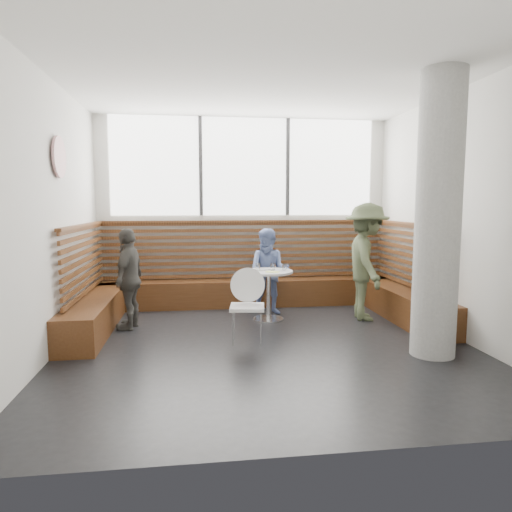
{
  "coord_description": "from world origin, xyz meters",
  "views": [
    {
      "loc": [
        -0.86,
        -5.42,
        1.74
      ],
      "look_at": [
        0.0,
        1.0,
        1.0
      ],
      "focal_mm": 32.0,
      "sensor_mm": 36.0,
      "label": 1
    }
  ],
  "objects": [
    {
      "name": "child_left",
      "position": [
        -1.78,
        1.04,
        0.7
      ],
      "size": [
        0.51,
        0.88,
        1.41
      ],
      "primitive_type": "imported",
      "rotation": [
        0.0,
        0.0,
        -1.78
      ],
      "color": "#474541",
      "rests_on": "ground"
    },
    {
      "name": "menu_card",
      "position": [
        0.25,
        1.08,
        0.75
      ],
      "size": [
        0.24,
        0.2,
        0.0
      ],
      "primitive_type": "cube",
      "rotation": [
        0.0,
        0.0,
        -0.36
      ],
      "color": "#A5C64C",
      "rests_on": "cafe_table"
    },
    {
      "name": "glass_mid",
      "position": [
        0.28,
        1.22,
        0.81
      ],
      "size": [
        0.07,
        0.07,
        0.11
      ],
      "primitive_type": "cylinder",
      "color": "white",
      "rests_on": "cafe_table"
    },
    {
      "name": "child_back",
      "position": [
        0.29,
        1.63,
        0.68
      ],
      "size": [
        0.8,
        0.71,
        1.36
      ],
      "primitive_type": "imported",
      "rotation": [
        0.0,
        0.0,
        -0.35
      ],
      "color": "#687CB5",
      "rests_on": "ground"
    },
    {
      "name": "plate_far",
      "position": [
        0.25,
        1.37,
        0.76
      ],
      "size": [
        0.18,
        0.18,
        0.01
      ],
      "primitive_type": "cylinder",
      "color": "white",
      "rests_on": "cafe_table"
    },
    {
      "name": "plate_near",
      "position": [
        0.11,
        1.32,
        0.76
      ],
      "size": [
        0.22,
        0.22,
        0.02
      ],
      "primitive_type": "cylinder",
      "color": "white",
      "rests_on": "cafe_table"
    },
    {
      "name": "cafe_chair",
      "position": [
        -0.22,
        0.22,
        0.54
      ],
      "size": [
        0.44,
        0.43,
        0.93
      ],
      "rotation": [
        0.0,
        0.0,
        -0.14
      ],
      "color": "white",
      "rests_on": "ground"
    },
    {
      "name": "concrete_column",
      "position": [
        1.85,
        -0.6,
        1.6
      ],
      "size": [
        0.5,
        0.5,
        3.2
      ],
      "primitive_type": "cylinder",
      "color": "gray",
      "rests_on": "ground"
    },
    {
      "name": "adult_man",
      "position": [
        1.69,
        1.1,
        0.88
      ],
      "size": [
        0.82,
        1.22,
        1.76
      ],
      "primitive_type": "imported",
      "rotation": [
        0.0,
        0.0,
        1.42
      ],
      "color": "#495337",
      "rests_on": "ground"
    },
    {
      "name": "wall_art",
      "position": [
        -2.46,
        0.4,
        2.3
      ],
      "size": [
        0.03,
        0.5,
        0.5
      ],
      "primitive_type": "cylinder",
      "rotation": [
        0.0,
        1.57,
        0.0
      ],
      "color": "white",
      "rests_on": "room"
    },
    {
      "name": "glass_right",
      "position": [
        0.46,
        1.21,
        0.8
      ],
      "size": [
        0.06,
        0.06,
        0.1
      ],
      "primitive_type": "cylinder",
      "color": "white",
      "rests_on": "cafe_table"
    },
    {
      "name": "room",
      "position": [
        0.0,
        0.0,
        1.6
      ],
      "size": [
        5.0,
        5.0,
        3.2
      ],
      "color": "silver",
      "rests_on": "ground"
    },
    {
      "name": "booth",
      "position": [
        0.0,
        1.77,
        0.41
      ],
      "size": [
        5.0,
        2.5,
        1.44
      ],
      "color": "#422410",
      "rests_on": "ground"
    },
    {
      "name": "glass_left",
      "position": [
        0.05,
        1.2,
        0.81
      ],
      "size": [
        0.07,
        0.07,
        0.11
      ],
      "primitive_type": "cylinder",
      "color": "white",
      "rests_on": "cafe_table"
    },
    {
      "name": "cafe_table",
      "position": [
        0.22,
        1.22,
        0.54
      ],
      "size": [
        0.73,
        0.73,
        0.75
      ],
      "color": "silver",
      "rests_on": "ground"
    }
  ]
}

